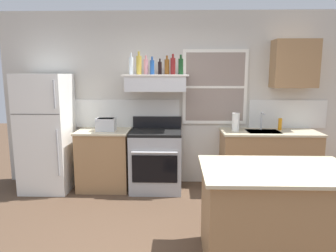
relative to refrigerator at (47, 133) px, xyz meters
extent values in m
cube|color=beige|center=(1.90, 0.39, 0.47)|extent=(5.40, 0.06, 2.70)
cube|color=silver|center=(0.75, 0.35, 0.25)|extent=(2.50, 0.02, 0.44)
cube|color=silver|center=(3.70, 0.35, 0.25)|extent=(1.20, 0.02, 0.44)
cube|color=white|center=(2.55, 0.34, 0.67)|extent=(1.00, 0.04, 1.15)
cube|color=gray|center=(2.55, 0.33, 0.67)|extent=(0.90, 0.01, 1.05)
cube|color=white|center=(2.55, 0.32, 0.67)|extent=(0.90, 0.02, 0.04)
cube|color=white|center=(0.00, 0.00, 0.00)|extent=(0.70, 0.68, 1.76)
cube|color=#333333|center=(0.00, -0.34, 0.33)|extent=(0.69, 0.00, 0.01)
cylinder|color=#A5A8AD|center=(0.30, -0.37, -0.22)|extent=(0.02, 0.02, 0.66)
cylinder|color=#A5A8AD|center=(0.30, -0.37, 0.60)|extent=(0.02, 0.02, 0.39)
cube|color=#9E754C|center=(0.85, 0.06, -0.44)|extent=(0.76, 0.60, 0.88)
cube|color=#C6B793|center=(0.85, 0.06, 0.02)|extent=(0.79, 0.63, 0.03)
cube|color=silver|center=(0.90, 0.02, 0.13)|extent=(0.28, 0.20, 0.19)
cube|color=black|center=(0.90, 0.02, 0.22)|extent=(0.24, 0.16, 0.01)
cube|color=black|center=(0.76, 0.02, 0.16)|extent=(0.02, 0.03, 0.02)
cube|color=#9EA0A5|center=(1.65, 0.02, -0.44)|extent=(0.76, 0.64, 0.87)
cube|color=black|center=(1.65, 0.02, 0.01)|extent=(0.76, 0.64, 0.04)
cube|color=black|center=(1.65, 0.31, 0.12)|extent=(0.76, 0.06, 0.18)
cube|color=black|center=(1.65, -0.30, -0.46)|extent=(0.65, 0.01, 0.40)
cylinder|color=silver|center=(1.65, -0.34, -0.21)|extent=(0.65, 0.03, 0.03)
cube|color=silver|center=(1.65, 0.12, 0.73)|extent=(0.88, 0.48, 0.22)
cube|color=#262628|center=(1.65, -0.10, 0.65)|extent=(0.75, 0.02, 0.04)
cube|color=white|center=(1.65, 0.12, 0.85)|extent=(0.96, 0.52, 0.02)
cylinder|color=silver|center=(1.29, 0.07, 0.99)|extent=(0.06, 0.06, 0.25)
cylinder|color=silver|center=(1.29, 0.07, 1.15)|extent=(0.03, 0.03, 0.06)
cylinder|color=#B29333|center=(1.40, 0.10, 1.00)|extent=(0.08, 0.08, 0.27)
cylinder|color=#B29333|center=(1.40, 0.10, 1.17)|extent=(0.03, 0.03, 0.07)
cylinder|color=#C67F84|center=(1.50, 0.13, 0.98)|extent=(0.07, 0.07, 0.22)
cylinder|color=#C67F84|center=(1.50, 0.13, 1.12)|extent=(0.03, 0.03, 0.06)
cylinder|color=#1E478C|center=(1.59, 0.10, 0.97)|extent=(0.07, 0.07, 0.21)
cylinder|color=#1E478C|center=(1.59, 0.10, 1.10)|extent=(0.03, 0.03, 0.05)
cylinder|color=black|center=(1.71, 0.16, 0.96)|extent=(0.06, 0.06, 0.18)
cylinder|color=black|center=(1.71, 0.16, 1.07)|extent=(0.02, 0.02, 0.05)
cylinder|color=brown|center=(1.81, 0.13, 0.98)|extent=(0.07, 0.07, 0.22)
cylinder|color=brown|center=(1.81, 0.13, 1.11)|extent=(0.03, 0.03, 0.05)
cylinder|color=maroon|center=(1.90, 0.13, 0.99)|extent=(0.07, 0.07, 0.24)
cylinder|color=maroon|center=(1.90, 0.13, 1.13)|extent=(0.03, 0.03, 0.06)
cylinder|color=#143819|center=(2.02, 0.08, 0.98)|extent=(0.07, 0.07, 0.23)
cylinder|color=#143819|center=(2.02, 0.08, 1.12)|extent=(0.03, 0.03, 0.06)
cube|color=#9E754C|center=(3.35, 0.06, -0.44)|extent=(1.40, 0.60, 0.88)
cube|color=#C6B793|center=(3.35, 0.06, 0.02)|extent=(1.43, 0.63, 0.03)
cube|color=#B7BABC|center=(3.25, 0.04, 0.03)|extent=(0.48, 0.36, 0.01)
cylinder|color=silver|center=(3.25, 0.18, 0.17)|extent=(0.03, 0.03, 0.28)
cylinder|color=silver|center=(3.25, 0.10, 0.29)|extent=(0.02, 0.16, 0.02)
cylinder|color=white|center=(2.84, 0.06, 0.17)|extent=(0.11, 0.11, 0.27)
cylinder|color=orange|center=(3.53, 0.16, 0.12)|extent=(0.06, 0.06, 0.18)
cube|color=#9E754C|center=(2.89, -1.80, -0.44)|extent=(1.32, 0.82, 0.88)
cube|color=#C6B793|center=(2.89, -1.80, 0.02)|extent=(1.40, 0.90, 0.03)
cube|color=#9E754C|center=(3.70, 0.20, 1.02)|extent=(0.64, 0.32, 0.70)
camera|label=1|loc=(1.96, -4.53, 0.89)|focal=33.15mm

